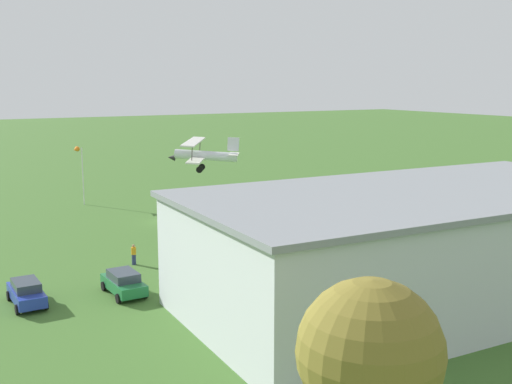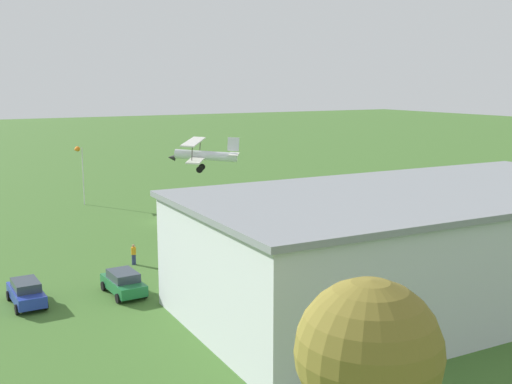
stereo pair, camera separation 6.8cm
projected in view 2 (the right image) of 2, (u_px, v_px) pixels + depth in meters
The scene contains 9 objects.
ground_plane at pixel (171, 221), 65.27m from camera, with size 400.00×400.00×0.00m, color #3D6628.
hangar at pixel (426, 245), 41.16m from camera, with size 32.59×16.44×7.47m.
biplane at pixel (203, 154), 60.39m from camera, with size 7.29×8.76×3.35m.
car_green at pixel (123, 282), 42.65m from camera, with size 2.22×4.43×1.62m.
car_blue at pixel (26, 292), 40.64m from camera, with size 2.04×4.44×1.62m.
person_by_parked_cars at pixel (409, 221), 61.27m from camera, with size 0.40×0.40×1.76m.
person_crossing_taxiway at pixel (134, 255), 49.62m from camera, with size 0.50×0.50×1.64m.
tree_by_windsock at pixel (368, 353), 19.98m from camera, with size 4.78×4.78×8.19m.
windsock at pixel (77, 154), 72.85m from camera, with size 1.35×1.42×6.86m.
Camera 2 is at (23.45, 59.95, 14.28)m, focal length 44.07 mm.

